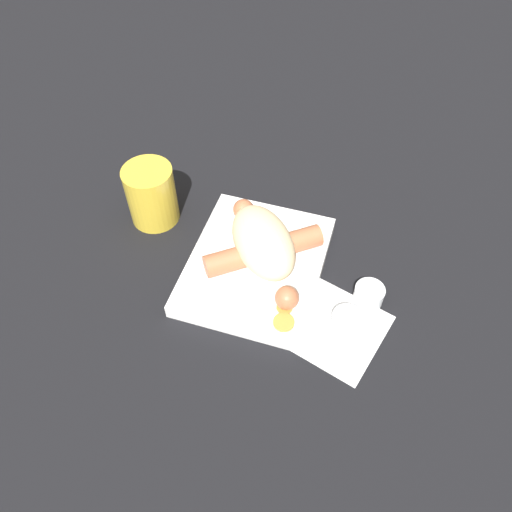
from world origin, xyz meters
TOP-DOWN VIEW (x-y plane):
  - ground_plane at (0.00, 0.00)m, footprint 3.00×3.00m
  - food_tray at (0.00, 0.00)m, footprint 0.24×0.19m
  - bread_roll at (-0.01, 0.01)m, footprint 0.16×0.15m
  - sausage at (-0.01, 0.01)m, footprint 0.18×0.16m
  - pickled_veggies at (0.08, 0.07)m, footprint 0.06×0.04m
  - napkin at (0.07, 0.14)m, footprint 0.16×0.16m
  - condiment_cup_near at (0.06, 0.15)m, footprint 0.04×0.04m
  - condiment_cup_far at (0.01, 0.17)m, footprint 0.04×0.04m
  - drink_glass at (-0.06, -0.19)m, footprint 0.08×0.08m

SIDE VIEW (x-z plane):
  - ground_plane at x=0.00m, z-range 0.00..0.00m
  - napkin at x=0.07m, z-range 0.00..0.00m
  - food_tray at x=0.00m, z-range 0.00..0.02m
  - condiment_cup_near at x=0.06m, z-range 0.00..0.03m
  - condiment_cup_far at x=0.01m, z-range 0.00..0.03m
  - pickled_veggies at x=0.08m, z-range 0.02..0.03m
  - sausage at x=-0.01m, z-range 0.02..0.06m
  - drink_glass at x=-0.06m, z-range 0.00..0.10m
  - bread_roll at x=-0.01m, z-range 0.02..0.08m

